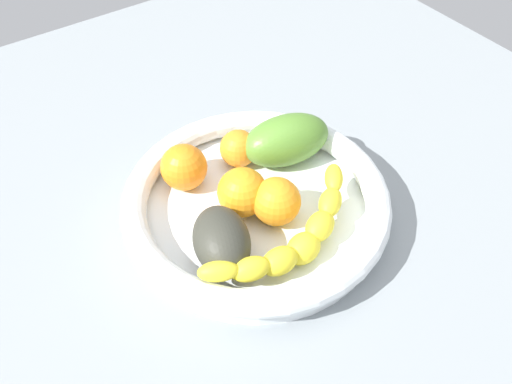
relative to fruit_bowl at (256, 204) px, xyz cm
name	(u,v)px	position (x,y,z in cm)	size (l,w,h in cm)	color
kitchen_counter	(256,226)	(0.00, 0.00, -4.18)	(120.00, 120.00, 3.00)	gray
fruit_bowl	(256,204)	(0.00, 0.00, 0.00)	(33.85, 33.85, 5.19)	white
banana_draped_left	(295,238)	(8.40, -0.34, 2.01)	(10.11, 24.36, 4.97)	yellow
orange_front	(238,148)	(-8.37, 2.94, 1.85)	(5.14, 5.14, 5.14)	orange
orange_mid_left	(276,201)	(2.76, 1.10, 2.32)	(6.08, 6.08, 6.08)	orange
orange_mid_right	(242,192)	(-0.82, -1.49, 2.43)	(6.30, 6.30, 6.30)	orange
orange_rear	(184,167)	(-8.92, -5.15, 2.34)	(6.13, 6.13, 6.13)	orange
avocado_dark	(222,241)	(4.12, -7.67, 2.38)	(9.48, 6.57, 6.20)	#35362D
mango_green	(286,140)	(-5.33, 8.68, 2.67)	(12.28, 7.07, 6.79)	#54872E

